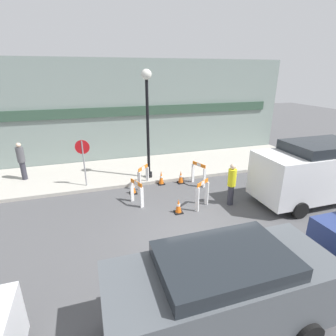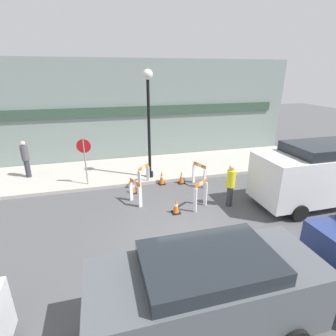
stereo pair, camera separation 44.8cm
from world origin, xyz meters
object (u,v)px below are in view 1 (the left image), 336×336
(streetlamp_post, at_px, (147,111))
(person_pedestrian, at_px, (21,160))
(person_worker, at_px, (232,183))
(work_van, at_px, (318,169))
(stop_sign, at_px, (83,156))
(parked_car_1, at_px, (222,289))

(streetlamp_post, xyz_separation_m, person_pedestrian, (-5.54, 1.46, -2.16))
(streetlamp_post, relative_size, person_worker, 2.89)
(streetlamp_post, xyz_separation_m, work_van, (5.73, -3.98, -1.94))
(person_worker, height_order, work_van, work_van)
(streetlamp_post, relative_size, stop_sign, 2.35)
(stop_sign, relative_size, parked_car_1, 0.47)
(person_pedestrian, distance_m, parked_car_1, 10.61)
(work_van, bearing_deg, person_pedestrian, 154.25)
(person_worker, bearing_deg, streetlamp_post, -15.50)
(streetlamp_post, height_order, work_van, streetlamp_post)
(person_worker, xyz_separation_m, work_van, (3.33, -0.66, 0.40))
(person_worker, xyz_separation_m, person_pedestrian, (-7.94, 4.78, 0.18))
(streetlamp_post, relative_size, person_pedestrian, 2.76)
(parked_car_1, bearing_deg, work_van, 32.03)
(person_worker, height_order, person_pedestrian, person_pedestrian)
(stop_sign, height_order, parked_car_1, stop_sign)
(stop_sign, bearing_deg, work_van, 166.36)
(streetlamp_post, distance_m, work_van, 7.24)
(stop_sign, distance_m, person_pedestrian, 3.17)
(parked_car_1, bearing_deg, person_pedestrian, 118.44)
(parked_car_1, height_order, work_van, work_van)
(streetlamp_post, distance_m, stop_sign, 3.33)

